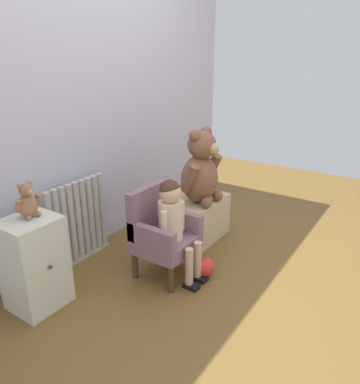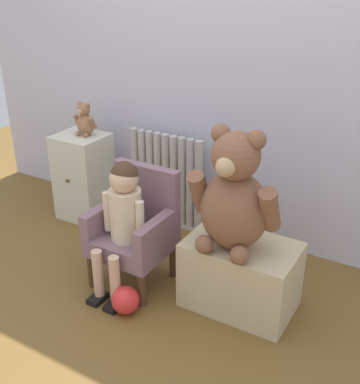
% 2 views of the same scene
% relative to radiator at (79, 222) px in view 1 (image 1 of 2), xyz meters
% --- Properties ---
extents(ground_plane, '(6.00, 6.00, 0.00)m').
position_rel_radiator_xyz_m(ground_plane, '(0.32, -1.14, -0.32)').
color(ground_plane, brown).
extents(back_wall, '(3.80, 0.05, 2.40)m').
position_rel_radiator_xyz_m(back_wall, '(0.32, 0.12, 0.88)').
color(back_wall, silver).
rests_on(back_wall, ground_plane).
extents(radiator, '(0.56, 0.05, 0.64)m').
position_rel_radiator_xyz_m(radiator, '(0.00, 0.00, 0.00)').
color(radiator, '#BCB5B0').
rests_on(radiator, ground_plane).
extents(small_dresser, '(0.33, 0.32, 0.60)m').
position_rel_radiator_xyz_m(small_dresser, '(-0.54, -0.20, -0.02)').
color(small_dresser, beige).
rests_on(small_dresser, ground_plane).
extents(child_armchair, '(0.40, 0.38, 0.65)m').
position_rel_radiator_xyz_m(child_armchair, '(0.20, -0.63, 0.01)').
color(child_armchair, slate).
rests_on(child_armchair, ground_plane).
extents(child_figure, '(0.25, 0.35, 0.73)m').
position_rel_radiator_xyz_m(child_figure, '(0.20, -0.74, 0.16)').
color(child_figure, beige).
rests_on(child_figure, ground_plane).
extents(low_bench, '(0.56, 0.36, 0.37)m').
position_rel_radiator_xyz_m(low_bench, '(0.80, -0.56, -0.13)').
color(low_bench, '#C4B187').
rests_on(low_bench, ground_plane).
extents(large_teddy_bear, '(0.44, 0.31, 0.61)m').
position_rel_radiator_xyz_m(large_teddy_bear, '(0.77, -0.61, 0.32)').
color(large_teddy_bear, brown).
rests_on(large_teddy_bear, low_bench).
extents(small_teddy_bear, '(0.16, 0.11, 0.22)m').
position_rel_radiator_xyz_m(small_teddy_bear, '(-0.51, -0.18, 0.38)').
color(small_teddy_bear, '#986847').
rests_on(small_teddy_bear, small_dresser).
extents(toy_ball, '(0.15, 0.15, 0.15)m').
position_rel_radiator_xyz_m(toy_ball, '(0.33, -0.92, -0.24)').
color(toy_ball, red).
rests_on(toy_ball, ground_plane).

